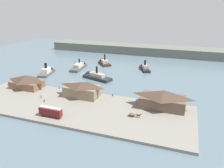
{
  "coord_description": "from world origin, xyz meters",
  "views": [
    {
      "loc": [
        47.73,
        -103.4,
        45.9
      ],
      "look_at": [
        7.87,
        9.88,
        2.0
      ],
      "focal_mm": 34.69,
      "sensor_mm": 36.0,
      "label": 1
    }
  ],
  "objects": [
    {
      "name": "ferry_approaching_east",
      "position": [
        -44.57,
        20.79,
        1.51
      ],
      "size": [
        9.83,
        18.78,
        10.37
      ],
      "color": "#514C47",
      "rests_on": "ground"
    },
    {
      "name": "mooring_post_center_west",
      "position": [
        13.52,
        -5.22,
        1.65
      ],
      "size": [
        0.44,
        0.44,
        0.9
      ],
      "primitive_type": "cylinder",
      "color": "black",
      "rests_on": "quay_promenade"
    },
    {
      "name": "ferry_shed_customs_shed",
      "position": [
        -1.25,
        -10.74,
        5.16
      ],
      "size": [
        17.81,
        10.26,
        7.81
      ],
      "color": "#847056",
      "rests_on": "quay_promenade"
    },
    {
      "name": "horse_cart",
      "position": [
        29.64,
        -23.26,
        2.13
      ],
      "size": [
        5.51,
        1.65,
        1.87
      ],
      "color": "brown",
      "rests_on": "quay_promenade"
    },
    {
      "name": "ferry_near_quay",
      "position": [
        -29.26,
        40.63,
        1.46
      ],
      "size": [
        8.12,
        22.68,
        10.08
      ],
      "color": "#514C47",
      "rests_on": "ground"
    },
    {
      "name": "mooring_post_west",
      "position": [
        -48.76,
        -4.97,
        1.65
      ],
      "size": [
        0.44,
        0.44,
        0.9
      ],
      "primitive_type": "cylinder",
      "color": "black",
      "rests_on": "quay_promenade"
    },
    {
      "name": "ferry_outer_harbor",
      "position": [
        -16.76,
        58.97,
        1.22
      ],
      "size": [
        15.19,
        16.56,
        11.11
      ],
      "color": "black",
      "rests_on": "ground"
    },
    {
      "name": "ferry_mid_harbor",
      "position": [
        18.15,
        54.37,
        1.26
      ],
      "size": [
        11.77,
        18.39,
        9.07
      ],
      "color": "black",
      "rests_on": "ground"
    },
    {
      "name": "quay_promenade",
      "position": [
        0.0,
        -22.0,
        0.6
      ],
      "size": [
        110.0,
        36.0,
        1.2
      ],
      "primitive_type": "cube",
      "color": "gray",
      "rests_on": "ground"
    },
    {
      "name": "pedestrian_near_cart",
      "position": [
        -20.23,
        -19.61,
        1.98
      ],
      "size": [
        0.42,
        0.42,
        1.7
      ],
      "color": "#3D4C42",
      "rests_on": "quay_promenade"
    },
    {
      "name": "far_headland",
      "position": [
        0.0,
        110.0,
        4.0
      ],
      "size": [
        180.0,
        24.0,
        8.0
      ],
      "primitive_type": "cube",
      "color": "#60665B",
      "rests_on": "ground"
    },
    {
      "name": "pedestrian_near_west_shed",
      "position": [
        -15.82,
        -23.1,
        1.98
      ],
      "size": [
        0.42,
        0.42,
        1.71
      ],
      "color": "#232328",
      "rests_on": "quay_promenade"
    },
    {
      "name": "ferry_shed_west_terminal",
      "position": [
        -36.75,
        -9.94,
        4.96
      ],
      "size": [
        17.62,
        11.01,
        7.39
      ],
      "color": "brown",
      "rests_on": "quay_promenade"
    },
    {
      "name": "ground_plane",
      "position": [
        0.0,
        0.0,
        0.0
      ],
      "size": [
        320.0,
        320.0,
        0.0
      ],
      "primitive_type": "plane",
      "color": "slate"
    },
    {
      "name": "mooring_post_center_east",
      "position": [
        -18.78,
        -5.2,
        1.65
      ],
      "size": [
        0.44,
        0.44,
        0.9
      ],
      "primitive_type": "cylinder",
      "color": "black",
      "rests_on": "quay_promenade"
    },
    {
      "name": "seawall_edge",
      "position": [
        0.0,
        -3.6,
        0.5
      ],
      "size": [
        110.0,
        0.8,
        1.0
      ],
      "primitive_type": "cube",
      "color": "#666159",
      "rests_on": "ground"
    },
    {
      "name": "ferry_departing_north",
      "position": [
        -8.87,
        21.51,
        1.38
      ],
      "size": [
        23.03,
        12.65,
        10.61
      ],
      "color": "#23282D",
      "rests_on": "ground"
    },
    {
      "name": "ferry_shed_east_terminal",
      "position": [
        39.63,
        -10.06,
        5.03
      ],
      "size": [
        20.64,
        11.52,
        7.55
      ],
      "color": "brown",
      "rests_on": "quay_promenade"
    },
    {
      "name": "street_tram",
      "position": [
        -3.84,
        -35.07,
        3.8
      ],
      "size": [
        10.27,
        2.54,
        4.49
      ],
      "color": "maroon",
      "rests_on": "quay_promenade"
    },
    {
      "name": "mooring_post_east",
      "position": [
        -14.01,
        -5.22,
        1.65
      ],
      "size": [
        0.44,
        0.44,
        0.9
      ],
      "primitive_type": "cylinder",
      "color": "black",
      "rests_on": "quay_promenade"
    }
  ]
}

